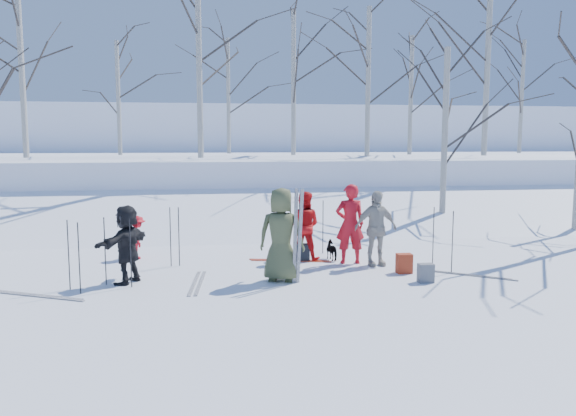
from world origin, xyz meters
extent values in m
plane|color=white|center=(0.00, 0.00, 0.00)|extent=(120.00, 120.00, 0.00)
cube|color=white|center=(0.00, 7.00, 0.15)|extent=(70.00, 9.49, 4.12)
cube|color=white|center=(0.00, 17.00, 1.00)|extent=(70.00, 18.00, 2.20)
cube|color=white|center=(0.00, 38.00, 2.00)|extent=(90.00, 30.00, 6.00)
imported|color=#454C2E|center=(-0.35, 0.01, 0.95)|extent=(1.07, 0.86, 1.89)
imported|color=red|center=(1.42, 1.40, 0.92)|extent=(0.70, 0.49, 1.84)
imported|color=red|center=(0.44, 1.95, 0.82)|extent=(0.97, 0.87, 1.63)
imported|color=red|center=(-3.47, 2.65, 0.52)|extent=(0.49, 0.72, 1.03)
imported|color=beige|center=(1.94, 1.10, 0.85)|extent=(1.04, 0.52, 1.71)
imported|color=black|center=(-3.40, 0.29, 0.78)|extent=(1.14, 1.49, 1.57)
imported|color=black|center=(1.13, 1.83, 0.23)|extent=(0.38, 0.59, 0.46)
cube|color=silver|center=(-0.11, -0.24, 0.95)|extent=(0.10, 0.17, 1.90)
cube|color=silver|center=(-0.02, -0.26, 0.95)|extent=(0.13, 0.23, 1.89)
cylinder|color=black|center=(-4.43, -0.07, 0.67)|extent=(0.02, 0.02, 1.34)
cylinder|color=black|center=(-4.17, -0.40, 0.67)|extent=(0.02, 0.02, 1.34)
cylinder|color=black|center=(3.22, 0.86, 0.67)|extent=(0.02, 0.02, 1.34)
cylinder|color=black|center=(-3.81, 0.20, 0.67)|extent=(0.02, 0.02, 1.34)
cylinder|color=black|center=(3.35, 0.16, 0.67)|extent=(0.02, 0.02, 1.34)
cylinder|color=black|center=(-2.46, 1.68, 0.67)|extent=(0.02, 0.02, 1.34)
cylinder|color=black|center=(1.05, 2.61, 0.67)|extent=(0.02, 0.02, 1.34)
cylinder|color=black|center=(-3.29, -0.07, 0.67)|extent=(0.02, 0.02, 1.34)
cylinder|color=black|center=(0.42, 2.49, 0.67)|extent=(0.02, 0.02, 1.34)
cylinder|color=black|center=(-2.64, 1.68, 0.67)|extent=(0.02, 0.02, 1.34)
cube|color=#992E17|center=(2.34, 0.29, 0.21)|extent=(0.32, 0.22, 0.42)
cube|color=#5C5E64|center=(2.49, -0.53, 0.19)|extent=(0.30, 0.20, 0.38)
cube|color=black|center=(0.38, 1.82, 0.20)|extent=(0.34, 0.24, 0.40)
camera|label=1|loc=(-1.82, -10.98, 2.83)|focal=35.00mm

